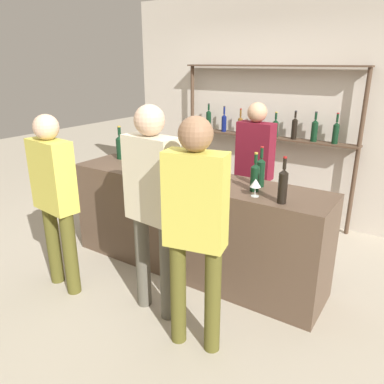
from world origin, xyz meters
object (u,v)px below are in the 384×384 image
at_px(counter_bottle_3, 261,171).
at_px(customer_center, 152,198).
at_px(ice_bucket, 197,173).
at_px(counter_bottle_4, 255,176).
at_px(customer_left, 54,192).
at_px(counter_bottle_1, 283,185).
at_px(customer_right, 195,220).
at_px(wine_glass, 256,183).
at_px(counter_bottle_0, 120,146).
at_px(counter_bottle_2, 181,169).
at_px(server_behind_counter, 254,163).

height_order(counter_bottle_3, customer_center, customer_center).
bearing_deg(ice_bucket, counter_bottle_4, 12.21).
distance_m(counter_bottle_3, customer_left, 1.77).
relative_size(counter_bottle_1, ice_bucket, 1.80).
height_order(counter_bottle_3, customer_right, customer_right).
height_order(wine_glass, ice_bucket, ice_bucket).
height_order(counter_bottle_0, customer_right, customer_right).
xyz_separation_m(counter_bottle_2, ice_bucket, (0.16, 0.02, -0.02)).
distance_m(counter_bottle_0, server_behind_counter, 1.48).
distance_m(ice_bucket, server_behind_counter, 1.04).
relative_size(wine_glass, customer_right, 0.09).
bearing_deg(customer_center, counter_bottle_4, -32.43).
bearing_deg(ice_bucket, wine_glass, -1.23).
bearing_deg(counter_bottle_0, counter_bottle_4, -6.68).
bearing_deg(counter_bottle_2, customer_right, -49.13).
distance_m(server_behind_counter, customer_left, 2.08).
xyz_separation_m(wine_glass, ice_bucket, (-0.55, 0.01, -0.01)).
distance_m(counter_bottle_2, ice_bucket, 0.16).
distance_m(counter_bottle_2, counter_bottle_4, 0.67).
bearing_deg(wine_glass, customer_left, -153.57).
bearing_deg(customer_left, counter_bottle_0, 19.98).
relative_size(counter_bottle_0, counter_bottle_2, 1.09).
distance_m(wine_glass, ice_bucket, 0.55).
bearing_deg(customer_center, counter_bottle_3, -27.10).
xyz_separation_m(counter_bottle_3, ice_bucket, (-0.48, -0.24, -0.03)).
bearing_deg(customer_right, counter_bottle_4, -14.45).
bearing_deg(customer_center, counter_bottle_0, 57.94).
bearing_deg(wine_glass, customer_right, -97.51).
relative_size(counter_bottle_2, ice_bucket, 1.64).
distance_m(wine_glass, server_behind_counter, 1.16).
bearing_deg(customer_right, counter_bottle_2, 28.83).
bearing_deg(ice_bucket, customer_center, -93.30).
xyz_separation_m(counter_bottle_3, customer_center, (-0.52, -0.82, -0.09)).
bearing_deg(counter_bottle_1, customer_right, -115.05).
distance_m(counter_bottle_1, customer_right, 0.78).
bearing_deg(ice_bucket, customer_left, -141.47).
xyz_separation_m(counter_bottle_1, customer_left, (-1.75, -0.73, -0.18)).
xyz_separation_m(counter_bottle_0, ice_bucket, (1.20, -0.31, -0.04)).
bearing_deg(customer_left, counter_bottle_3, -47.84).
bearing_deg(customer_center, counter_bottle_1, -51.44).
bearing_deg(wine_glass, counter_bottle_3, 105.27).
bearing_deg(counter_bottle_1, customer_center, -146.53).
relative_size(counter_bottle_3, customer_left, 0.22).
bearing_deg(ice_bucket, counter_bottle_0, 165.74).
bearing_deg(counter_bottle_0, customer_center, -37.16).
height_order(customer_center, customer_right, customer_center).
distance_m(counter_bottle_1, ice_bucket, 0.79).
height_order(counter_bottle_0, customer_left, customer_left).
bearing_deg(counter_bottle_3, server_behind_counter, 117.23).
bearing_deg(customer_left, counter_bottle_1, -60.14).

